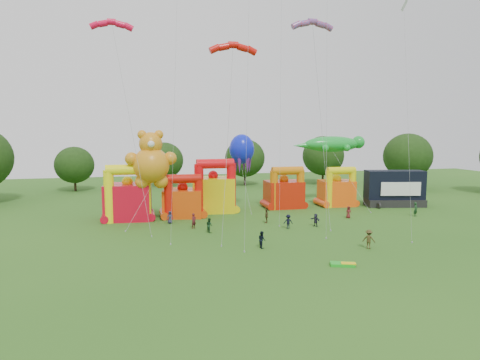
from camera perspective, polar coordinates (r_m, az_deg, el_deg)
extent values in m
plane|color=#285919|center=(34.73, 10.86, -12.59)|extent=(160.00, 160.00, 0.00)
cylinder|color=#352314|center=(90.12, 21.34, 0.11)|extent=(0.44, 0.44, 3.72)
ellipsoid|color=#1A3510|center=(89.76, 21.46, 2.99)|extent=(9.30, 9.30, 8.89)
cylinder|color=#352314|center=(92.94, 10.97, 0.56)|extent=(0.44, 0.44, 3.51)
ellipsoid|color=#1A3510|center=(92.59, 11.03, 3.20)|extent=(8.77, 8.78, 8.39)
cylinder|color=#352314|center=(89.10, 0.66, 0.35)|extent=(0.44, 0.44, 3.30)
ellipsoid|color=#1A3510|center=(88.75, 0.66, 2.94)|extent=(8.25, 8.25, 7.88)
cylinder|color=#352314|center=(88.52, -10.01, 0.14)|extent=(0.44, 0.44, 3.09)
ellipsoid|color=#1A3510|center=(88.18, -10.06, 2.58)|extent=(7.73, 7.72, 7.38)
cylinder|color=#352314|center=(86.26, -21.11, -0.44)|extent=(0.44, 0.44, 2.88)
ellipsoid|color=#1A3510|center=(85.93, -21.21, 1.89)|extent=(7.20, 7.20, 6.88)
cube|color=red|center=(56.60, -14.70, -2.82)|extent=(6.08, 5.06, 4.59)
cylinder|color=#FFFB0D|center=(54.93, -17.06, -2.14)|extent=(1.24, 1.24, 6.55)
cylinder|color=#FFFB0D|center=(54.83, -12.46, -2.02)|extent=(1.24, 1.24, 6.55)
cylinder|color=#FFFB0D|center=(54.45, -14.86, 1.33)|extent=(5.03, 1.31, 1.31)
sphere|color=#FFFB0D|center=(56.25, -14.78, -0.21)|extent=(1.40, 1.40, 1.40)
cube|color=#D9440B|center=(57.11, -7.64, -3.05)|extent=(5.65, 4.84, 3.65)
cylinder|color=red|center=(55.39, -9.51, -2.57)|extent=(1.10, 1.10, 5.22)
cylinder|color=red|center=(55.79, -5.50, -2.44)|extent=(1.10, 1.10, 5.22)
cylinder|color=red|center=(55.20, -7.54, 0.17)|extent=(4.47, 1.16, 1.16)
sphere|color=red|center=(56.79, -7.68, -0.94)|extent=(1.40, 1.40, 1.40)
cube|color=#DBC50B|center=(60.21, -3.59, -1.95)|extent=(6.24, 5.24, 4.81)
cylinder|color=red|center=(58.10, -5.49, -1.25)|extent=(1.26, 1.26, 6.87)
cylinder|color=red|center=(58.89, -1.18, -1.12)|extent=(1.26, 1.26, 6.87)
cylinder|color=red|center=(58.08, -3.34, 2.18)|extent=(5.10, 1.32, 1.32)
sphere|color=red|center=(59.87, -3.61, 0.61)|extent=(1.40, 1.40, 1.40)
cube|color=red|center=(63.74, 5.84, -1.90)|extent=(5.23, 4.19, 3.93)
cylinder|color=orange|center=(61.56, 4.53, -1.39)|extent=(1.14, 1.14, 5.61)
cylinder|color=orange|center=(62.93, 8.04, -1.26)|extent=(1.14, 1.14, 5.61)
cylinder|color=orange|center=(61.89, 6.34, 1.24)|extent=(4.62, 1.20, 1.20)
sphere|color=orange|center=(63.45, 5.86, 0.13)|extent=(1.40, 1.40, 1.40)
cube|color=#FD540D|center=(66.65, 12.70, -1.70)|extent=(5.24, 4.37, 3.82)
cylinder|color=yellow|center=(64.46, 11.76, -1.22)|extent=(1.07, 1.07, 5.46)
cylinder|color=yellow|center=(66.17, 14.74, -1.10)|extent=(1.07, 1.07, 5.46)
cylinder|color=yellow|center=(64.99, 13.33, 1.23)|extent=(4.34, 1.13, 1.13)
sphere|color=yellow|center=(66.38, 12.75, 0.19)|extent=(1.40, 1.40, 1.40)
cube|color=black|center=(68.70, 19.90, -2.84)|extent=(9.05, 4.94, 1.10)
cube|color=black|center=(68.50, 19.90, -0.59)|extent=(8.96, 4.54, 4.28)
cube|color=white|center=(67.20, 20.66, -1.12)|extent=(5.79, 1.32, 2.01)
cylinder|color=black|center=(65.83, 18.02, -3.30)|extent=(0.30, 0.90, 0.90)
cylinder|color=black|center=(69.64, 22.84, -2.96)|extent=(0.30, 0.90, 0.90)
sphere|color=orange|center=(54.11, -11.75, 1.96)|extent=(4.48, 4.48, 4.48)
sphere|color=orange|center=(53.97, -11.82, 4.76)|extent=(2.85, 2.85, 2.85)
sphere|color=orange|center=(53.93, -12.93, 5.92)|extent=(1.12, 1.12, 1.12)
sphere|color=orange|center=(53.99, -10.76, 5.97)|extent=(1.12, 1.12, 1.12)
sphere|color=orange|center=(54.03, -14.26, 2.75)|extent=(1.63, 1.63, 1.63)
sphere|color=orange|center=(54.18, -9.30, 2.88)|extent=(1.63, 1.63, 1.63)
sphere|color=orange|center=(54.29, -12.88, -0.21)|extent=(1.83, 1.83, 1.83)
sphere|color=orange|center=(54.36, -10.53, -0.15)|extent=(1.83, 1.83, 1.83)
sphere|color=white|center=(52.60, -11.77, 4.71)|extent=(0.81, 0.81, 0.81)
ellipsoid|color=green|center=(68.99, 12.18, 4.70)|extent=(9.31, 2.91, 2.47)
sphere|color=green|center=(71.07, 15.50, 4.88)|extent=(2.00, 2.00, 2.00)
cone|color=green|center=(67.07, 8.52, 4.57)|extent=(3.64, 1.46, 1.46)
sphere|color=green|center=(71.11, 12.98, 4.29)|extent=(1.09, 1.09, 1.09)
sphere|color=green|center=(68.52, 14.07, 4.18)|extent=(1.09, 1.09, 1.09)
sphere|color=green|center=(69.56, 10.29, 4.31)|extent=(1.09, 1.09, 1.09)
sphere|color=green|center=(66.91, 11.30, 4.20)|extent=(1.09, 1.09, 1.09)
ellipsoid|color=#0E1CD4|center=(63.39, 0.24, 4.14)|extent=(3.68, 3.68, 4.42)
cone|color=#591E8C|center=(63.81, 1.28, 2.33)|extent=(0.83, 0.83, 2.94)
cone|color=#591E8C|center=(64.66, 0.53, 2.39)|extent=(0.83, 0.83, 2.94)
cone|color=#591E8C|center=(64.37, -0.50, 2.37)|extent=(0.83, 0.83, 2.94)
cone|color=#591E8C|center=(63.23, -0.82, 2.29)|extent=(0.83, 0.83, 2.94)
cone|color=#591E8C|center=(62.36, -0.07, 2.23)|extent=(0.83, 0.83, 2.94)
cone|color=#591E8C|center=(62.65, 0.99, 2.25)|extent=(0.83, 0.83, 2.94)
cube|color=silver|center=(53.64, 21.06, 20.92)|extent=(1.02, 1.02, 1.10)
cube|color=green|center=(37.78, 13.50, -10.87)|extent=(2.22, 1.65, 0.24)
cube|color=yellow|center=(37.66, 14.26, -10.73)|extent=(1.33, 0.99, 0.10)
imported|color=#25263F|center=(53.26, -9.32, -4.93)|extent=(0.78, 0.52, 1.55)
imported|color=#4E161C|center=(50.18, -6.18, -5.46)|extent=(0.78, 0.74, 1.79)
imported|color=#173B1E|center=(48.19, -4.11, -6.04)|extent=(0.83, 0.95, 1.63)
imported|color=black|center=(50.13, 6.44, -5.54)|extent=(1.19, 0.83, 1.68)
imported|color=#49361D|center=(53.00, 3.55, -4.84)|extent=(0.82, 1.07, 1.69)
imported|color=#252239|center=(51.79, 10.04, -5.28)|extent=(1.02, 1.50, 1.55)
imported|color=maroon|center=(57.56, 14.27, -4.18)|extent=(0.79, 0.54, 1.56)
imported|color=#16371A|center=(61.55, 22.38, -3.63)|extent=(0.82, 0.71, 1.88)
imported|color=black|center=(41.92, 2.93, -7.94)|extent=(0.74, 0.89, 1.66)
imported|color=#3F3619|center=(43.37, 16.80, -7.57)|extent=(1.38, 1.31, 1.88)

